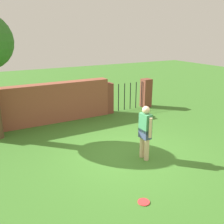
% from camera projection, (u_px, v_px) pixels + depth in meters
% --- Properties ---
extents(ground_plane, '(40.00, 40.00, 0.00)m').
position_uv_depth(ground_plane, '(126.00, 155.00, 7.63)').
color(ground_plane, '#3D7528').
extents(brick_wall, '(5.62, 0.50, 1.63)m').
position_uv_depth(brick_wall, '(43.00, 104.00, 10.02)').
color(brick_wall, brown).
rests_on(brick_wall, ground).
extents(person, '(0.23, 0.54, 1.62)m').
position_uv_depth(person, '(145.00, 130.00, 7.13)').
color(person, beige).
rests_on(person, ground).
extents(fence_gate, '(2.62, 0.44, 1.40)m').
position_uv_depth(fence_gate, '(127.00, 95.00, 11.88)').
color(fence_gate, brown).
rests_on(fence_gate, ground).
extents(frisbee_red, '(0.27, 0.27, 0.02)m').
position_uv_depth(frisbee_red, '(144.00, 202.00, 5.48)').
color(frisbee_red, red).
rests_on(frisbee_red, ground).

